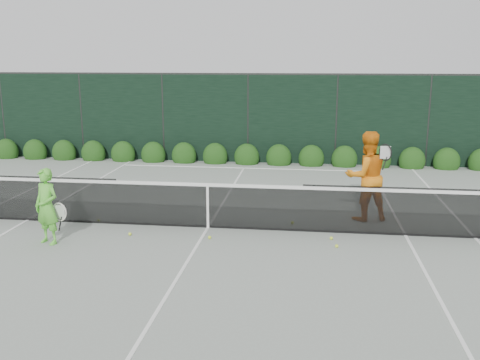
# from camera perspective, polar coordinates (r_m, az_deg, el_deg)

# --- Properties ---
(ground) EXTENTS (80.00, 80.00, 0.00)m
(ground) POSITION_cam_1_polar(r_m,az_deg,el_deg) (11.53, -3.43, -5.09)
(ground) COLOR gray
(ground) RESTS_ON ground
(tennis_net) EXTENTS (12.90, 0.10, 1.07)m
(tennis_net) POSITION_cam_1_polar(r_m,az_deg,el_deg) (11.38, -3.58, -2.54)
(tennis_net) COLOR #113317
(tennis_net) RESTS_ON ground
(player_woman) EXTENTS (0.67, 0.53, 1.50)m
(player_woman) POSITION_cam_1_polar(r_m,az_deg,el_deg) (11.01, -19.91, -2.67)
(player_woman) COLOR #5FCF3C
(player_woman) RESTS_ON ground
(player_man) EXTENTS (1.16, 1.03, 2.00)m
(player_man) POSITION_cam_1_polar(r_m,az_deg,el_deg) (12.15, 13.33, 0.41)
(player_man) COLOR orange
(player_man) RESTS_ON ground
(court_lines) EXTENTS (11.03, 23.83, 0.01)m
(court_lines) POSITION_cam_1_polar(r_m,az_deg,el_deg) (11.53, -3.43, -5.06)
(court_lines) COLOR white
(court_lines) RESTS_ON ground
(windscreen_fence) EXTENTS (32.00, 21.07, 3.06)m
(windscreen_fence) POSITION_cam_1_polar(r_m,az_deg,el_deg) (8.57, -6.93, -0.97)
(windscreen_fence) COLOR black
(windscreen_fence) RESTS_ON ground
(hedge_row) EXTENTS (31.66, 0.65, 0.94)m
(hedge_row) POSITION_cam_1_polar(r_m,az_deg,el_deg) (18.34, 0.72, 2.46)
(hedge_row) COLOR #13390F
(hedge_row) RESTS_ON ground
(tennis_balls) EXTENTS (5.23, 1.44, 0.07)m
(tennis_balls) POSITION_cam_1_polar(r_m,az_deg,el_deg) (11.08, -1.02, -5.64)
(tennis_balls) COLOR #D2EC34
(tennis_balls) RESTS_ON ground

